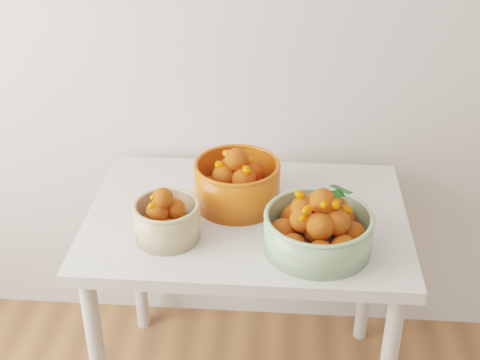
# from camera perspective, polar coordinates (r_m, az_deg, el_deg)

# --- Properties ---
(table) EXTENTS (1.00, 0.70, 0.75)m
(table) POSITION_cam_1_polar(r_m,az_deg,el_deg) (2.15, 0.58, -5.06)
(table) COLOR silver
(table) RESTS_ON ground
(bowl_cream) EXTENTS (0.23, 0.23, 0.17)m
(bowl_cream) POSITION_cam_1_polar(r_m,az_deg,el_deg) (1.97, -6.28, -3.34)
(bowl_cream) COLOR tan
(bowl_cream) RESTS_ON table
(bowl_green) EXTENTS (0.34, 0.34, 0.20)m
(bowl_green) POSITION_cam_1_polar(r_m,az_deg,el_deg) (1.92, 6.71, -4.06)
(bowl_green) COLOR #8BB381
(bowl_green) RESTS_ON table
(bowl_orange) EXTENTS (0.31, 0.31, 0.20)m
(bowl_orange) POSITION_cam_1_polar(r_m,az_deg,el_deg) (2.11, -0.26, -0.20)
(bowl_orange) COLOR #E14A11
(bowl_orange) RESTS_ON table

